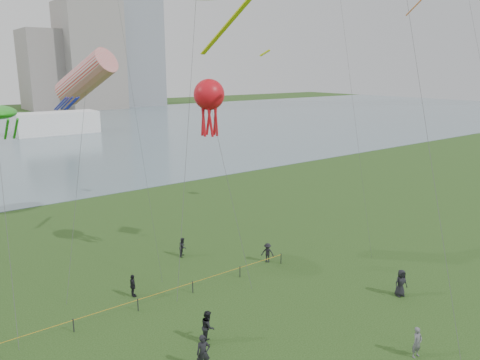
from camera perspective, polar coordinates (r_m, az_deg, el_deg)
building_mid at (r=185.70m, az=-17.85°, el=14.19°), size 20.00×20.00×38.00m
building_low at (r=187.16m, az=-22.49°, el=12.28°), size 16.00×18.00×28.00m
pavilion_right at (r=115.55m, az=-21.46°, el=6.47°), size 18.00×7.00×5.00m
fence at (r=29.19m, az=-23.78°, el=-16.99°), size 24.07×0.07×1.05m
kite_flyer at (r=27.49m, az=20.78°, el=-18.01°), size 0.63×0.44×1.68m
spectator_a at (r=27.05m, az=-3.92°, el=-17.39°), size 1.10×1.15×1.87m
spectator_b at (r=36.94m, az=3.37°, el=-8.84°), size 1.07×1.15×1.56m
spectator_c at (r=32.49m, az=-12.93°, el=-12.45°), size 0.50×0.95×1.56m
spectator_d at (r=33.50m, az=19.02°, el=-11.78°), size 1.04×0.85×1.84m
spectator_f at (r=24.94m, az=-4.50°, el=-20.29°), size 0.82×0.70×1.91m
spectator_g at (r=38.28m, az=-6.99°, el=-8.10°), size 0.95×0.95×1.55m
kite_windsock at (r=33.70m, az=-18.25°, el=11.80°), size 5.41×5.84×16.14m
kite_octopus at (r=33.11m, az=-3.79°, el=10.21°), size 2.16×5.67×14.09m
kite_delta at (r=31.58m, az=19.98°, el=19.49°), size 5.53×9.02×20.21m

